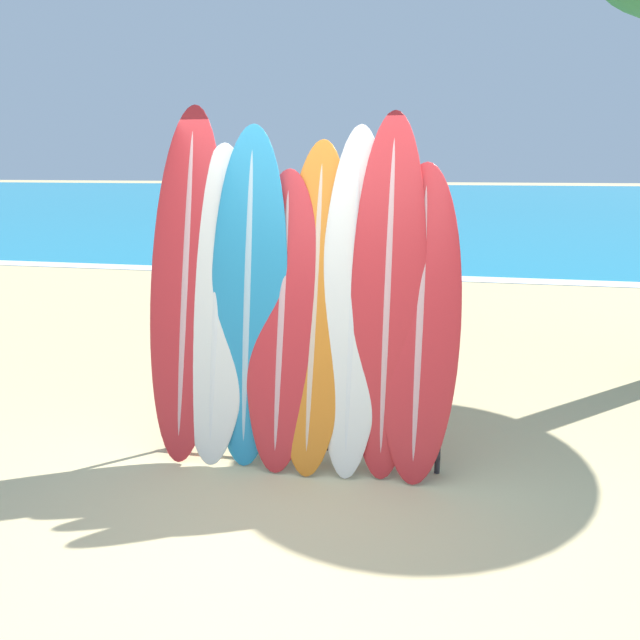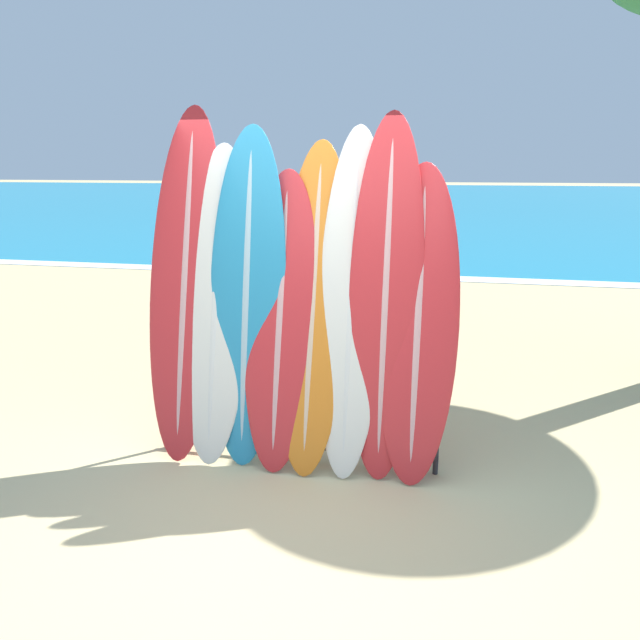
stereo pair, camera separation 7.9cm
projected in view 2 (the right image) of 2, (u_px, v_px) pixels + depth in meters
name	position (u px, v px, depth m)	size (l,w,h in m)	color
ground_plane	(297.00, 519.00, 3.93)	(160.00, 160.00, 0.00)	tan
ocean_water	(446.00, 200.00, 40.10)	(120.00, 60.00, 0.01)	teal
surfboard_rack	(297.00, 401.00, 4.61)	(2.10, 0.04, 0.88)	#28282D
surfboard_slot_0	(186.00, 283.00, 4.67)	(0.58, 0.70, 2.62)	red
surfboard_slot_1	(216.00, 304.00, 4.61)	(0.54, 0.63, 2.34)	silver
surfboard_slot_2	(247.00, 297.00, 4.54)	(0.58, 0.53, 2.47)	teal
surfboard_slot_3	(281.00, 320.00, 4.51)	(0.55, 0.64, 2.16)	red
surfboard_slot_4	(313.00, 307.00, 4.47)	(0.53, 0.72, 2.36)	orange
surfboard_slot_5	(351.00, 302.00, 4.40)	(0.48, 0.66, 2.46)	silver
surfboard_slot_6	(386.00, 298.00, 4.32)	(0.52, 0.55, 2.54)	red
surfboard_slot_7	(418.00, 325.00, 4.30)	(0.56, 0.58, 2.20)	red
person_near_water	(289.00, 231.00, 11.53)	(0.24, 0.30, 1.81)	tan
person_mid_beach	(406.00, 247.00, 10.04)	(0.27, 0.22, 1.63)	#A87A5B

